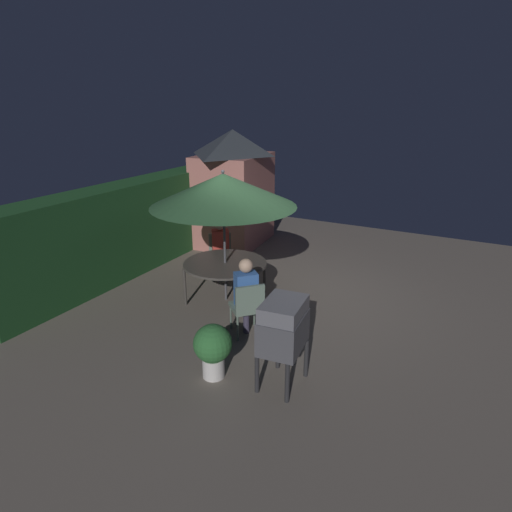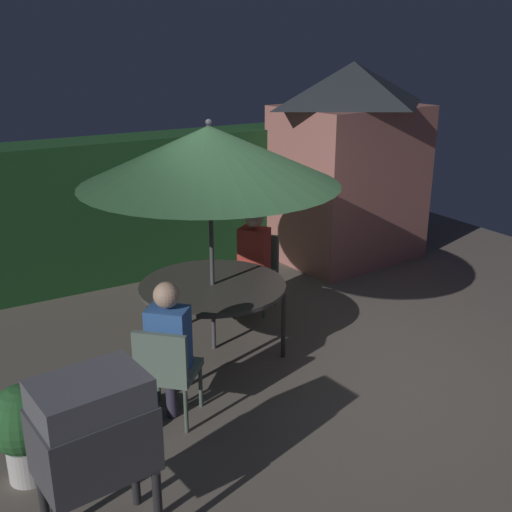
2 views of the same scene
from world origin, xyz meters
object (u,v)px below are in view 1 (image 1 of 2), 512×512
object	(u,v)px
person_in_blue	(246,288)
potted_plant_by_shed	(213,347)
chair_far_side	(248,305)
person_in_red	(220,242)
bbq_grill	(283,327)
patio_umbrella	(223,190)
patio_table	(225,265)
chair_near_shed	(220,252)
garden_shed	(233,187)

from	to	relation	value
person_in_blue	potted_plant_by_shed	bearing A→B (deg)	-171.33
chair_far_side	person_in_red	bearing A→B (deg)	42.01
bbq_grill	potted_plant_by_shed	world-z (taller)	bbq_grill
patio_umbrella	potted_plant_by_shed	world-z (taller)	patio_umbrella
bbq_grill	person_in_blue	size ratio (longest dim) A/B	0.95
bbq_grill	person_in_blue	world-z (taller)	person_in_blue
patio_table	person_in_red	size ratio (longest dim) A/B	1.21
chair_near_shed	potted_plant_by_shed	world-z (taller)	chair_near_shed
chair_far_side	potted_plant_by_shed	bearing A→B (deg)	-173.84
chair_far_side	person_in_blue	xyz separation A→B (m)	(0.06, 0.06, 0.26)
patio_table	bbq_grill	bearing A→B (deg)	-132.66
person_in_red	potted_plant_by_shed	bearing A→B (deg)	-149.45
chair_near_shed	patio_umbrella	bearing A→B (deg)	-143.37
patio_table	person_in_red	xyz separation A→B (m)	(0.89, 0.66, 0.09)
garden_shed	chair_far_side	xyz separation A→B (m)	(-4.04, -2.65, -0.92)
person_in_red	bbq_grill	bearing A→B (deg)	-135.75
bbq_grill	chair_far_side	xyz separation A→B (m)	(0.90, 1.02, -0.33)
bbq_grill	person_in_red	bearing A→B (deg)	44.25
chair_far_side	person_in_red	distance (m)	2.50
potted_plant_by_shed	chair_near_shed	bearing A→B (deg)	30.70
person_in_blue	chair_far_side	bearing A→B (deg)	-133.65
patio_umbrella	person_in_red	size ratio (longest dim) A/B	2.03
patio_umbrella	garden_shed	bearing A→B (deg)	28.14
patio_table	garden_shed	bearing A→B (deg)	28.14
potted_plant_by_shed	person_in_red	bearing A→B (deg)	30.55
bbq_grill	chair_far_side	world-z (taller)	bbq_grill
chair_far_side	chair_near_shed	bearing A→B (deg)	41.83
bbq_grill	chair_near_shed	bearing A→B (deg)	44.08
person_in_red	person_in_blue	world-z (taller)	same
patio_umbrella	bbq_grill	distance (m)	3.00
patio_umbrella	chair_near_shed	distance (m)	1.96
patio_table	bbq_grill	distance (m)	2.74
patio_umbrella	chair_far_side	world-z (taller)	patio_umbrella
chair_near_shed	garden_shed	bearing A→B (deg)	23.77
patio_umbrella	person_in_blue	bearing A→B (deg)	-133.65
patio_table	chair_far_side	bearing A→B (deg)	-133.65
garden_shed	chair_far_side	world-z (taller)	garden_shed
patio_umbrella	person_in_red	xyz separation A→B (m)	(0.89, 0.66, -1.29)
garden_shed	person_in_blue	xyz separation A→B (m)	(-3.98, -2.59, -0.66)
patio_table	person_in_blue	size ratio (longest dim) A/B	1.21
patio_table	patio_umbrella	bearing A→B (deg)	180.00
patio_umbrella	bbq_grill	bearing A→B (deg)	-132.66
potted_plant_by_shed	patio_umbrella	bearing A→B (deg)	27.76
bbq_grill	chair_far_side	bearing A→B (deg)	48.34
garden_shed	potted_plant_by_shed	size ratio (longest dim) A/B	3.70
chair_near_shed	person_in_blue	xyz separation A→B (m)	(-1.85, -1.65, 0.26)
potted_plant_by_shed	person_in_red	size ratio (longest dim) A/B	0.61
chair_near_shed	person_in_blue	world-z (taller)	person_in_blue
patio_table	chair_near_shed	xyz separation A→B (m)	(0.96, 0.72, -0.17)
potted_plant_by_shed	person_in_red	world-z (taller)	person_in_red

